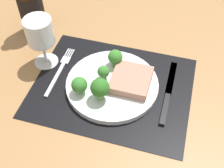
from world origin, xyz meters
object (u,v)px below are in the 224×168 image
plate (112,85)px  knife (168,96)px  fork (60,71)px  wine_bottle (29,0)px  wine_glass (40,34)px  steak (131,80)px

plate → knife: bearing=2.0°
knife → plate: bearing=-175.3°
fork → plate: bearing=-5.1°
wine_bottle → wine_glass: 15.80cm
fork → wine_glass: wine_glass is taller
wine_glass → wine_bottle: bearing=126.0°
wine_bottle → plate: bearing=-28.8°
plate → wine_glass: (-21.56, 4.18, 9.48)cm
steak → knife: bearing=-4.6°
knife → steak: bearing=178.1°
steak → knife: size_ratio=0.47×
steak → plate: bearing=-164.5°
fork → wine_glass: 11.77cm
fork → wine_glass: (-5.50, 2.76, 10.03)cm
plate → wine_bottle: size_ratio=0.81×
plate → steak: size_ratio=2.32×
wine_bottle → wine_glass: bearing=-54.0°
steak → knife: (10.34, -0.83, -2.50)cm
plate → fork: 16.14cm
steak → fork: 21.11cm
steak → wine_glass: 27.63cm
fork → knife: 31.30cm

